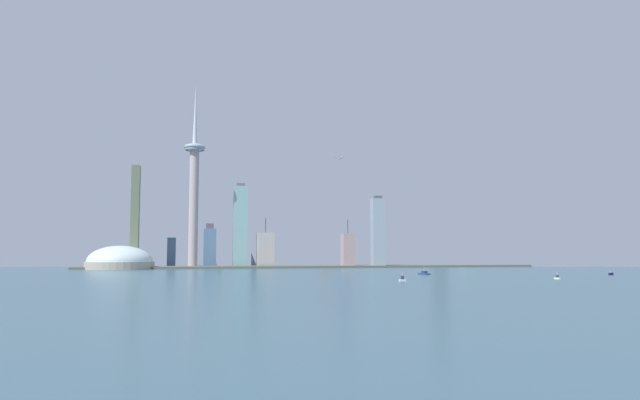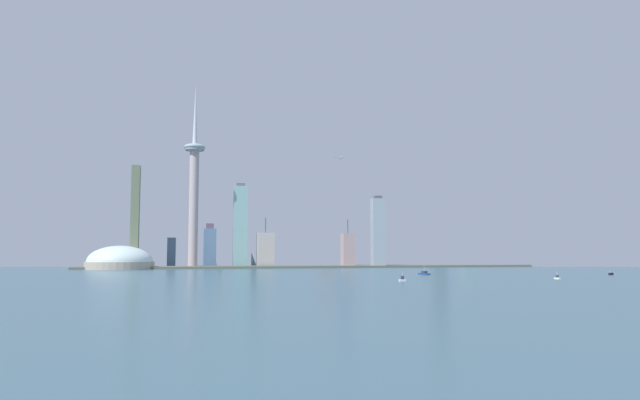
# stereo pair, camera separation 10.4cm
# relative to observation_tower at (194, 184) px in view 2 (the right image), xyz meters

# --- Properties ---
(ground_plane) EXTENTS (6000.00, 6000.00, 0.00)m
(ground_plane) POSITION_rel_observation_tower_xyz_m (197.27, -539.41, -132.22)
(ground_plane) COLOR #395D6D
(waterfront_pier) EXTENTS (740.32, 57.68, 3.38)m
(waterfront_pier) POSITION_rel_observation_tower_xyz_m (197.27, -16.39, -130.53)
(waterfront_pier) COLOR #595E51
(waterfront_pier) RESTS_ON ground
(observation_tower) EXTENTS (33.85, 33.85, 293.10)m
(observation_tower) POSITION_rel_observation_tower_xyz_m (0.00, 0.00, 0.00)
(observation_tower) COLOR #B5A1A3
(observation_tower) RESTS_ON ground
(stadium_dome) EXTENTS (99.37, 99.37, 47.23)m
(stadium_dome) POSITION_rel_observation_tower_xyz_m (-105.69, -24.74, -122.38)
(stadium_dome) COLOR #B0A18F
(stadium_dome) RESTS_ON ground
(skyscraper_0) EXTENTS (13.71, 23.86, 48.89)m
(skyscraper_0) POSITION_rel_observation_tower_xyz_m (-33.66, 67.47, -107.78)
(skyscraper_0) COLOR slate
(skyscraper_0) RESTS_ON ground
(skyscraper_1) EXTENTS (22.10, 13.02, 154.52)m
(skyscraper_1) POSITION_rel_observation_tower_xyz_m (39.18, 81.25, -54.96)
(skyscraper_1) COLOR #9CB0AD
(skyscraper_1) RESTS_ON ground
(skyscraper_2) EXTENTS (12.46, 22.11, 160.23)m
(skyscraper_2) POSITION_rel_observation_tower_xyz_m (-88.88, 12.73, -52.11)
(skyscraper_2) COLOR #6A7457
(skyscraper_2) RESTS_ON ground
(skyscraper_3) EXTENTS (19.86, 20.41, 78.96)m
(skyscraper_3) POSITION_rel_observation_tower_xyz_m (251.46, -2.03, -104.30)
(skyscraper_3) COLOR #AA9091
(skyscraper_3) RESTS_ON ground
(skyscraper_4) EXTENTS (20.99, 15.49, 117.14)m
(skyscraper_4) POSITION_rel_observation_tower_xyz_m (295.40, -28.48, -75.15)
(skyscraper_4) COLOR #99A7B3
(skyscraper_4) RESTS_ON ground
(skyscraper_5) EXTENTS (20.40, 25.45, 72.01)m
(skyscraper_5) POSITION_rel_observation_tower_xyz_m (27.72, 45.82, -98.81)
(skyscraper_5) COLOR #5C7C9F
(skyscraper_5) RESTS_ON ground
(skyscraper_6) EXTENTS (22.67, 16.79, 138.82)m
(skyscraper_6) POSITION_rel_observation_tower_xyz_m (76.50, 32.30, -64.32)
(skyscraper_6) COLOR #88B8B6
(skyscraper_6) RESTS_ON ground
(skyscraper_7) EXTENTS (17.30, 23.60, 149.55)m
(skyscraper_7) POSITION_rel_observation_tower_xyz_m (266.97, 73.62, -66.40)
(skyscraper_7) COLOR #4F5D91
(skyscraper_7) RESTS_ON ground
(skyscraper_8) EXTENTS (27.02, 24.62, 81.96)m
(skyscraper_8) POSITION_rel_observation_tower_xyz_m (118.09, 28.40, -103.68)
(skyscraper_8) COLOR #B7B0AC
(skyscraper_8) RESTS_ON ground
(skyscraper_9) EXTENTS (26.41, 15.16, 103.25)m
(skyscraper_9) POSITION_rel_observation_tower_xyz_m (233.86, 79.28, -89.04)
(skyscraper_9) COLOR #A68B82
(skyscraper_9) RESTS_ON ground
(skyscraper_10) EXTENTS (25.06, 21.57, 181.00)m
(skyscraper_10) POSITION_rel_observation_tower_xyz_m (444.05, 65.50, -44.52)
(skyscraper_10) COLOR slate
(skyscraper_10) RESTS_ON ground
(skyscraper_11) EXTENTS (27.03, 20.42, 79.90)m
(skyscraper_11) POSITION_rel_observation_tower_xyz_m (497.37, 54.57, -94.01)
(skyscraper_11) COLOR #91B1AF
(skyscraper_11) RESTS_ON ground
(skyscraper_12) EXTENTS (23.54, 24.62, 132.66)m
(skyscraper_12) POSITION_rel_observation_tower_xyz_m (110.18, 72.21, -67.40)
(skyscraper_12) COLOR #94B2B0
(skyscraper_12) RESTS_ON ground
(boat_0) EXTENTS (6.37, 3.14, 4.07)m
(boat_0) POSITION_rel_observation_tower_xyz_m (450.46, -375.64, -130.66)
(boat_0) COLOR #191436
(boat_0) RESTS_ON ground
(boat_1) EXTENTS (3.19, 6.51, 6.98)m
(boat_1) POSITION_rel_observation_tower_xyz_m (332.23, -448.27, -130.83)
(boat_1) COLOR white
(boat_1) RESTS_ON ground
(boat_2) EXTENTS (6.30, 2.75, 8.36)m
(boat_2) POSITION_rel_observation_tower_xyz_m (173.70, -455.84, -130.50)
(boat_2) COLOR white
(boat_2) RESTS_ON ground
(boat_3) EXTENTS (9.01, 16.76, 10.27)m
(boat_3) POSITION_rel_observation_tower_xyz_m (251.86, -319.68, -130.75)
(boat_3) COLOR navy
(boat_3) RESTS_ON ground
(airplane) EXTENTS (23.15, 23.81, 7.37)m
(airplane) POSITION_rel_observation_tower_xyz_m (242.10, 7.89, 51.72)
(airplane) COLOR #ABBBC0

